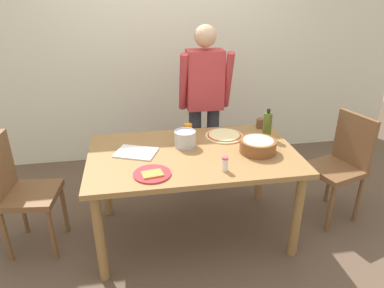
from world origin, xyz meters
TOP-DOWN VIEW (x-y plane):
  - ground at (0.00, 0.00)m, footprint 8.00×8.00m
  - wall_back at (0.00, 1.60)m, footprint 5.60×0.10m
  - dining_table at (0.00, 0.00)m, footprint 1.60×0.96m
  - person_cook at (0.24, 0.76)m, footprint 0.49×0.25m
  - chair_wooden_left at (-1.32, 0.06)m, footprint 0.44×0.44m
  - chair_wooden_right at (1.32, 0.05)m, footprint 0.50×0.50m
  - pizza_raw_on_board at (0.31, 0.26)m, footprint 0.32×0.32m
  - plate_with_slice at (-0.34, -0.29)m, footprint 0.26×0.26m
  - popcorn_bowl at (0.49, -0.07)m, footprint 0.28×0.28m
  - olive_oil_bottle at (0.66, 0.17)m, footprint 0.07×0.07m
  - steel_pot at (-0.04, 0.13)m, footprint 0.17×0.17m
  - cup_orange at (0.02, 0.38)m, footprint 0.07×0.07m
  - cup_small_brown at (0.68, 0.40)m, footprint 0.07×0.07m
  - salt_shaker at (0.17, -0.32)m, footprint 0.04×0.04m
  - cutting_board_white at (-0.43, 0.06)m, footprint 0.36×0.32m

SIDE VIEW (x-z plane):
  - ground at x=0.00m, z-range 0.00..0.00m
  - chair_wooden_left at x=-1.32m, z-range 0.07..1.02m
  - chair_wooden_right at x=1.32m, z-range 0.07..1.02m
  - dining_table at x=0.00m, z-range 0.29..1.05m
  - cutting_board_white at x=-0.43m, z-range 0.76..0.77m
  - plate_with_slice at x=-0.34m, z-range 0.76..0.78m
  - pizza_raw_on_board at x=0.31m, z-range 0.76..0.78m
  - cup_orange at x=0.02m, z-range 0.76..0.84m
  - cup_small_brown at x=0.68m, z-range 0.76..0.84m
  - salt_shaker at x=0.17m, z-range 0.76..0.87m
  - popcorn_bowl at x=0.49m, z-range 0.76..0.88m
  - steel_pot at x=-0.04m, z-range 0.76..0.89m
  - olive_oil_bottle at x=0.66m, z-range 0.75..1.00m
  - person_cook at x=0.24m, z-range 0.13..1.75m
  - wall_back at x=0.00m, z-range 0.00..2.60m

